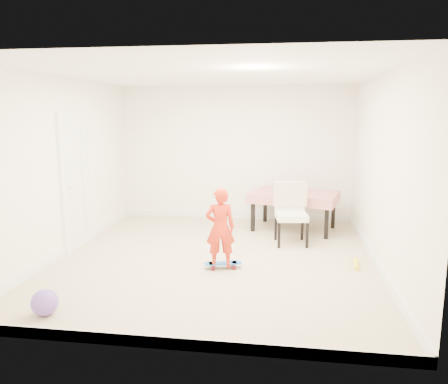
# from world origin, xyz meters

# --- Properties ---
(ground) EXTENTS (5.00, 5.00, 0.00)m
(ground) POSITION_xyz_m (0.00, 0.00, 0.00)
(ground) COLOR tan
(ground) RESTS_ON ground
(ceiling) EXTENTS (4.50, 5.00, 0.04)m
(ceiling) POSITION_xyz_m (0.00, 0.00, 2.58)
(ceiling) COLOR white
(ceiling) RESTS_ON wall_back
(wall_back) EXTENTS (4.50, 0.04, 2.60)m
(wall_back) POSITION_xyz_m (0.00, 2.48, 1.30)
(wall_back) COLOR white
(wall_back) RESTS_ON ground
(wall_front) EXTENTS (4.50, 0.04, 2.60)m
(wall_front) POSITION_xyz_m (0.00, -2.48, 1.30)
(wall_front) COLOR white
(wall_front) RESTS_ON ground
(wall_left) EXTENTS (0.04, 5.00, 2.60)m
(wall_left) POSITION_xyz_m (-2.23, 0.00, 1.30)
(wall_left) COLOR white
(wall_left) RESTS_ON ground
(wall_right) EXTENTS (0.04, 5.00, 2.60)m
(wall_right) POSITION_xyz_m (2.23, 0.00, 1.30)
(wall_right) COLOR white
(wall_right) RESTS_ON ground
(door) EXTENTS (0.11, 0.94, 2.11)m
(door) POSITION_xyz_m (-2.22, 0.30, 1.02)
(door) COLOR white
(door) RESTS_ON ground
(baseboard_back) EXTENTS (4.50, 0.02, 0.12)m
(baseboard_back) POSITION_xyz_m (0.00, 2.49, 0.06)
(baseboard_back) COLOR white
(baseboard_back) RESTS_ON ground
(baseboard_front) EXTENTS (4.50, 0.02, 0.12)m
(baseboard_front) POSITION_xyz_m (0.00, -2.49, 0.06)
(baseboard_front) COLOR white
(baseboard_front) RESTS_ON ground
(baseboard_left) EXTENTS (0.02, 5.00, 0.12)m
(baseboard_left) POSITION_xyz_m (-2.24, 0.00, 0.06)
(baseboard_left) COLOR white
(baseboard_left) RESTS_ON ground
(baseboard_right) EXTENTS (0.02, 5.00, 0.12)m
(baseboard_right) POSITION_xyz_m (2.24, 0.00, 0.06)
(baseboard_right) COLOR white
(baseboard_right) RESTS_ON ground
(dining_table) EXTENTS (1.66, 1.27, 0.69)m
(dining_table) POSITION_xyz_m (1.14, 1.79, 0.34)
(dining_table) COLOR #AE1309
(dining_table) RESTS_ON ground
(dining_chair) EXTENTS (0.62, 0.69, 0.99)m
(dining_chair) POSITION_xyz_m (1.09, 0.90, 0.49)
(dining_chair) COLOR silver
(dining_chair) RESTS_ON ground
(skateboard) EXTENTS (0.55, 0.32, 0.08)m
(skateboard) POSITION_xyz_m (0.17, -0.37, 0.04)
(skateboard) COLOR blue
(skateboard) RESTS_ON ground
(child) EXTENTS (0.44, 0.34, 1.08)m
(child) POSITION_xyz_m (0.14, -0.41, 0.54)
(child) COLOR red
(child) RESTS_ON ground
(balloon) EXTENTS (0.28, 0.28, 0.28)m
(balloon) POSITION_xyz_m (-1.47, -2.02, 0.14)
(balloon) COLOR #714CB8
(balloon) RESTS_ON ground
(foam_toy) EXTENTS (0.10, 0.40, 0.06)m
(foam_toy) POSITION_xyz_m (1.98, -0.03, 0.03)
(foam_toy) COLOR yellow
(foam_toy) RESTS_ON ground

